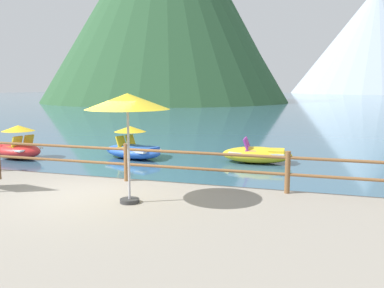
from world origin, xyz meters
TOP-DOWN VIEW (x-y plane):
  - ground_plane at (0.00, 40.00)m, footprint 200.00×200.00m
  - promenade_dock at (0.00, -2.20)m, footprint 28.00×8.00m
  - dock_railing at (0.00, 1.55)m, footprint 23.92×0.12m
  - beach_umbrella at (0.94, -0.21)m, footprint 1.70×1.70m
  - pedal_boat_0 at (2.43, 7.13)m, footprint 2.60×1.39m
  - pedal_boat_1 at (-2.28, 6.65)m, footprint 2.81×1.99m
  - pedal_boat_3 at (-6.48, 5.29)m, footprint 2.37×1.73m
  - cliff_headland at (-19.73, 59.36)m, footprint 40.49×40.49m
  - distant_peak at (19.21, 141.17)m, footprint 52.07×52.07m

SIDE VIEW (x-z plane):
  - ground_plane at x=0.00m, z-range 0.00..0.00m
  - promenade_dock at x=0.00m, z-range 0.00..0.40m
  - pedal_boat_0 at x=2.43m, z-range -0.14..0.76m
  - pedal_boat_1 at x=-2.28m, z-range -0.22..1.02m
  - pedal_boat_3 at x=-6.48m, z-range -0.20..1.08m
  - dock_railing at x=0.00m, z-range 0.50..1.45m
  - beach_umbrella at x=0.94m, z-range 1.33..3.57m
  - cliff_headland at x=-19.73m, z-range -1.03..32.38m
  - distant_peak at x=19.21m, z-range 0.00..33.97m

